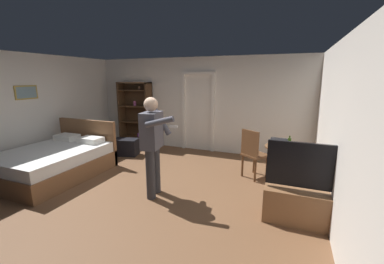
% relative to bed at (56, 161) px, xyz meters
% --- Properties ---
extents(ground_plane, '(6.58, 6.58, 0.00)m').
position_rel_bed_xyz_m(ground_plane, '(2.00, 0.13, -0.30)').
color(ground_plane, brown).
extents(wall_back, '(6.22, 0.12, 2.51)m').
position_rel_bed_xyz_m(wall_back, '(2.00, 2.90, 0.95)').
color(wall_back, silver).
rests_on(wall_back, ground_plane).
extents(wall_left, '(0.15, 5.66, 2.51)m').
position_rel_bed_xyz_m(wall_left, '(-1.05, 0.13, 0.95)').
color(wall_left, silver).
rests_on(wall_left, ground_plane).
extents(wall_right, '(0.12, 5.66, 2.51)m').
position_rel_bed_xyz_m(wall_right, '(5.05, 0.13, 0.95)').
color(wall_right, silver).
rests_on(wall_right, ground_plane).
extents(doorway_frame, '(0.93, 0.08, 2.13)m').
position_rel_bed_xyz_m(doorway_frame, '(2.07, 2.82, 0.92)').
color(doorway_frame, white).
rests_on(doorway_frame, ground_plane).
extents(bed, '(1.60, 2.05, 1.02)m').
position_rel_bed_xyz_m(bed, '(0.00, 0.00, 0.00)').
color(bed, brown).
rests_on(bed, ground_plane).
extents(bookshelf, '(1.01, 0.32, 1.85)m').
position_rel_bed_xyz_m(bookshelf, '(0.16, 2.68, 0.70)').
color(bookshelf, '#4C331E').
rests_on(bookshelf, ground_plane).
extents(tv_flatscreen, '(1.08, 0.40, 1.15)m').
position_rel_bed_xyz_m(tv_flatscreen, '(4.69, 0.01, 0.03)').
color(tv_flatscreen, brown).
rests_on(tv_flatscreen, ground_plane).
extents(side_table, '(0.60, 0.60, 0.70)m').
position_rel_bed_xyz_m(side_table, '(4.29, 1.40, 0.17)').
color(side_table, brown).
rests_on(side_table, ground_plane).
extents(laptop, '(0.35, 0.35, 0.17)m').
position_rel_bed_xyz_m(laptop, '(4.26, 1.36, 0.45)').
color(laptop, black).
rests_on(laptop, side_table).
extents(bottle_on_table, '(0.06, 0.06, 0.23)m').
position_rel_bed_xyz_m(bottle_on_table, '(4.43, 1.32, 0.50)').
color(bottle_on_table, '#2B4612').
rests_on(bottle_on_table, side_table).
extents(wooden_chair, '(0.58, 0.58, 0.99)m').
position_rel_bed_xyz_m(wooden_chair, '(3.78, 1.35, 0.24)').
color(wooden_chair, brown).
rests_on(wooden_chair, ground_plane).
extents(person_blue_shirt, '(0.71, 0.60, 1.68)m').
position_rel_bed_xyz_m(person_blue_shirt, '(2.34, -0.03, 0.67)').
color(person_blue_shirt, '#333338').
rests_on(person_blue_shirt, ground_plane).
extents(suitcase_dark, '(0.67, 0.49, 0.43)m').
position_rel_bed_xyz_m(suitcase_dark, '(0.51, 1.66, -0.09)').
color(suitcase_dark, black).
rests_on(suitcase_dark, ground_plane).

